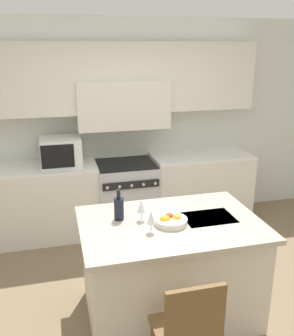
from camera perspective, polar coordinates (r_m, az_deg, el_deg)
name	(u,v)px	position (r m, az deg, el deg)	size (l,w,h in m)	color
ground_plane	(166,317)	(3.67, 2.96, -21.69)	(10.00, 10.00, 0.00)	#7A664C
back_cabinetry	(121,107)	(4.91, -4.03, 9.25)	(10.00, 0.46, 2.70)	silver
back_counter	(126,194)	(4.97, -3.22, -4.03)	(3.44, 0.62, 0.95)	silver
range_stove	(126,196)	(4.96, -3.17, -4.31)	(0.76, 0.70, 0.91)	#B7B7BC
microwave	(61,152)	(4.69, -12.98, 2.45)	(0.49, 0.42, 0.34)	silver
kitchen_island	(170,268)	(3.45, 3.49, -15.02)	(1.54, 1.05, 0.92)	beige
island_chair	(188,331)	(2.75, 6.30, -23.40)	(0.42, 0.40, 0.94)	brown
wine_bottle	(119,208)	(3.22, -4.31, -6.11)	(0.09, 0.09, 0.27)	black
wine_glass_near	(151,218)	(2.98, 0.63, -7.63)	(0.07, 0.07, 0.19)	white
wine_glass_far	(141,207)	(3.18, -0.86, -5.92)	(0.07, 0.07, 0.19)	white
fruit_bowl	(170,221)	(3.17, 3.59, -8.00)	(0.28, 0.28, 0.10)	silver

